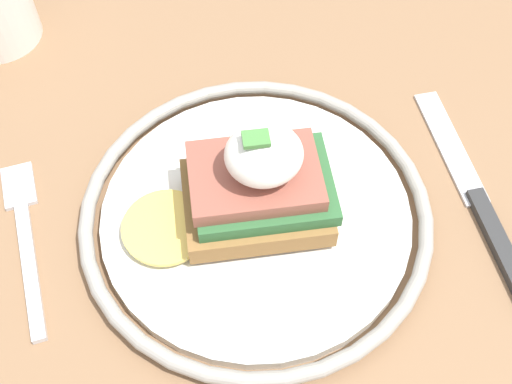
{
  "coord_description": "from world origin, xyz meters",
  "views": [
    {
      "loc": [
        -0.04,
        -0.2,
        1.13
      ],
      "look_at": [
        -0.01,
        0.03,
        0.78
      ],
      "focal_mm": 45.0,
      "sensor_mm": 36.0,
      "label": 1
    }
  ],
  "objects_px": {
    "sandwich": "(254,184)",
    "fork": "(26,236)",
    "plate": "(256,214)",
    "knife": "(482,209)"
  },
  "relations": [
    {
      "from": "knife",
      "to": "plate",
      "type": "bearing_deg",
      "value": 174.63
    },
    {
      "from": "plate",
      "to": "sandwich",
      "type": "bearing_deg",
      "value": 129.43
    },
    {
      "from": "plate",
      "to": "fork",
      "type": "height_order",
      "value": "plate"
    },
    {
      "from": "plate",
      "to": "knife",
      "type": "relative_size",
      "value": 1.25
    },
    {
      "from": "plate",
      "to": "fork",
      "type": "relative_size",
      "value": 1.71
    },
    {
      "from": "sandwich",
      "to": "knife",
      "type": "xyz_separation_m",
      "value": [
        0.16,
        -0.02,
        -0.04
      ]
    },
    {
      "from": "plate",
      "to": "knife",
      "type": "xyz_separation_m",
      "value": [
        0.16,
        -0.01,
        -0.01
      ]
    },
    {
      "from": "sandwich",
      "to": "fork",
      "type": "relative_size",
      "value": 0.98
    },
    {
      "from": "sandwich",
      "to": "fork",
      "type": "distance_m",
      "value": 0.16
    },
    {
      "from": "fork",
      "to": "knife",
      "type": "bearing_deg",
      "value": -4.22
    }
  ]
}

